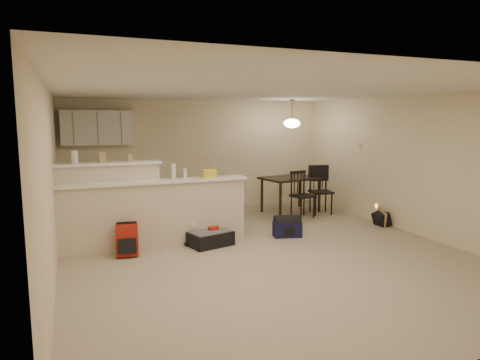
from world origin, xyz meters
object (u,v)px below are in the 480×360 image
dining_chair_near (303,195)px  suitcase (211,239)px  dining_chair_far (321,191)px  black_daypack (382,219)px  red_backpack (127,240)px  pendant_lamp (292,123)px  navy_duffel (287,229)px  dining_table (291,181)px

dining_chair_near → suitcase: size_ratio=1.43×
dining_chair_far → black_daypack: (0.52, -1.37, -0.39)m
red_backpack → black_daypack: red_backpack is taller
suitcase → black_daypack: size_ratio=2.30×
pendant_lamp → suitcase: 3.59m
dining_chair_far → navy_duffel: size_ratio=2.14×
dining_chair_near → dining_chair_far: size_ratio=0.95×
pendant_lamp → black_daypack: pendant_lamp is taller
suitcase → red_backpack: 1.35m
dining_chair_far → pendant_lamp: bearing=153.6°
suitcase → red_backpack: (-1.34, -0.04, 0.13)m
pendant_lamp → black_daypack: size_ratio=2.08×
dining_table → dining_chair_near: dining_chair_near is taller
navy_duffel → black_daypack: bearing=14.5°
dining_chair_near → dining_chair_far: (0.55, 0.16, 0.03)m
dining_chair_far → black_daypack: size_ratio=3.48×
dining_table → suitcase: dining_table is taller
navy_duffel → pendant_lamp: bearing=74.3°
dining_chair_far → navy_duffel: bearing=-127.2°
dining_table → pendant_lamp: pendant_lamp is taller
suitcase → red_backpack: red_backpack is taller
dining_chair_far → dining_chair_near: bearing=-152.4°
dining_table → black_daypack: (1.04, -1.79, -0.56)m
suitcase → navy_duffel: (1.43, 0.01, 0.02)m
pendant_lamp → dining_chair_near: pendant_lamp is taller
dining_table → black_daypack: 2.14m
dining_table → dining_chair_near: 0.61m
dining_chair_near → dining_chair_far: 0.57m
dining_table → navy_duffel: 2.14m
red_backpack → navy_duffel: size_ratio=1.01×
navy_duffel → black_daypack: (2.08, 0.00, -0.00)m
dining_table → black_daypack: dining_table is taller
navy_duffel → black_daypack: size_ratio=1.63×
red_backpack → navy_duffel: red_backpack is taller
pendant_lamp → suitcase: size_ratio=0.91×
dining_table → dining_chair_far: dining_chair_far is taller
pendant_lamp → red_backpack: size_ratio=1.27×
pendant_lamp → dining_chair_near: bearing=-92.1°
dining_table → navy_duffel: (-1.04, -1.79, -0.56)m
dining_table → dining_chair_far: size_ratio=1.35×
dining_chair_near → navy_duffel: (-1.02, -1.22, -0.36)m
dining_chair_near → dining_table: bearing=78.3°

